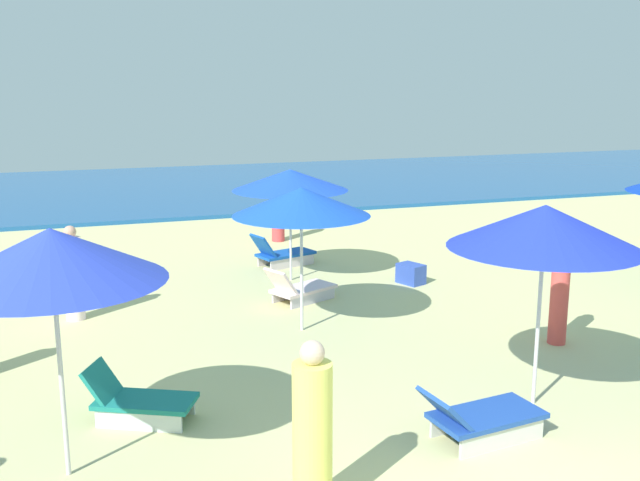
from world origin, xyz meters
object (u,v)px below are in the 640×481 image
Objects in this scene: lounge_chair_1_0 at (479,417)px; umbrella_6 at (301,202)px; beachgoer_6 at (278,210)px; cooler_box_1 at (411,274)px; lounge_chair_3_0 at (281,254)px; umbrella_1 at (545,227)px; beachgoer_4 at (559,298)px; umbrella_4 at (51,255)px; beachgoer_2 at (312,434)px; beachgoer_7 at (73,276)px; lounge_chair_3_1 at (299,289)px; lounge_chair_4_0 at (137,400)px; umbrella_3 at (290,180)px.

lounge_chair_1_0 is 0.63× the size of umbrella_6.
lounge_chair_1_0 is 4.73m from umbrella_6.
umbrella_6 is 7.05m from beachgoer_6.
lounge_chair_3_0 is at bearing -158.81° from cooler_box_1.
lounge_chair_3_0 is at bearing -176.69° from beachgoer_6.
beachgoer_4 is (1.64, 1.77, -1.58)m from umbrella_1.
umbrella_4 is 3.08m from beachgoer_2.
lounge_chair_3_1 is at bearing -87.17° from beachgoer_7.
lounge_chair_3_0 is 2.64m from beachgoer_6.
umbrella_6 is 1.54× the size of beachgoer_4.
lounge_chair_4_0 is at bearing -89.44° from beachgoer_2.
lounge_chair_1_0 is 5.82m from lounge_chair_3_1.
beachgoer_6 is (4.32, 9.28, 0.54)m from lounge_chair_4_0.
umbrella_1 is 1.76× the size of lounge_chair_3_1.
umbrella_4 is 1.71× the size of beachgoer_4.
beachgoer_4 is at bearing -12.25° from cooler_box_1.
beachgoer_4 is at bearing -59.40° from umbrella_3.
lounge_chair_3_1 is at bearing -174.12° from beachgoer_6.
lounge_chair_1_0 is at bearing -137.93° from beachgoer_7.
lounge_chair_4_0 is 4.38m from beachgoer_7.
lounge_chair_1_0 is (-1.17, -0.64, -2.03)m from umbrella_1.
beachgoer_4 is at bearing -110.60° from beachgoer_7.
beachgoer_4 is 8.03m from beachgoer_7.
umbrella_6 reaches higher than cooler_box_1.
cooler_box_1 is (2.23, -1.03, -1.88)m from umbrella_3.
cooler_box_1 is (2.52, 0.48, -0.05)m from lounge_chair_3_1.
umbrella_4 is 1.53× the size of beachgoer_2.
lounge_chair_1_0 is 1.07× the size of lounge_chair_4_0.
beachgoer_2 is (-1.87, -6.55, 0.55)m from lounge_chair_3_1.
lounge_chair_3_0 reaches higher than lounge_chair_4_0.
lounge_chair_3_0 is at bearing 78.82° from umbrella_6.
beachgoer_4 is (2.90, -4.91, -1.35)m from umbrella_3.
beachgoer_6 is (5.13, 10.33, -1.56)m from umbrella_4.
beachgoer_7 is at bearing 153.27° from umbrella_6.
beachgoer_7 is at bearing 135.48° from umbrella_1.
umbrella_1 is 5.78m from lounge_chair_3_1.
lounge_chair_1_0 is 4.06m from lounge_chair_4_0.
cooler_box_1 is at bearing 40.20° from umbrella_4.
lounge_chair_4_0 is 4.26m from umbrella_6.
umbrella_6 is 1.38× the size of beachgoer_2.
umbrella_6 reaches higher than lounge_chair_3_0.
beachgoer_4 is 3.97m from cooler_box_1.
umbrella_4 is 5.58m from beachgoer_7.
umbrella_6 is at bearing -135.04° from beachgoer_2.
umbrella_6 is at bearing -77.61° from cooler_box_1.
umbrella_1 is 4.14m from umbrella_6.
umbrella_6 is (-0.84, -4.25, 1.88)m from lounge_chair_3_0.
lounge_chair_1_0 is at bearing -89.11° from lounge_chair_4_0.
umbrella_4 is (-4.47, 0.70, 2.09)m from lounge_chair_1_0.
lounge_chair_3_1 is 0.89× the size of beachgoer_7.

